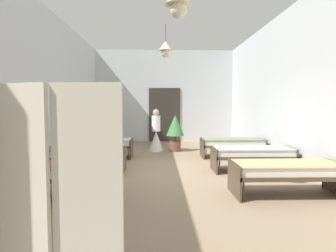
# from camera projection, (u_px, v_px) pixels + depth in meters

# --- Properties ---
(ground_plane) EXTENTS (6.74, 12.76, 0.10)m
(ground_plane) POSITION_uv_depth(u_px,v_px,m) (169.00, 173.00, 6.91)
(ground_plane) COLOR #8C755B
(room_shell) EXTENTS (6.54, 12.36, 4.09)m
(room_shell) POSITION_uv_depth(u_px,v_px,m) (167.00, 90.00, 8.11)
(room_shell) COLOR silver
(room_shell) RESTS_ON ground
(bed_left_row_0) EXTENTS (1.90, 0.84, 0.57)m
(bed_left_row_0) POSITION_uv_depth(u_px,v_px,m) (56.00, 172.00, 4.93)
(bed_left_row_0) COLOR #473828
(bed_left_row_0) RESTS_ON ground
(bed_right_row_0) EXTENTS (1.90, 0.84, 0.57)m
(bed_right_row_0) POSITION_uv_depth(u_px,v_px,m) (287.00, 170.00, 5.04)
(bed_right_row_0) COLOR #473828
(bed_right_row_0) RESTS_ON ground
(bed_left_row_1) EXTENTS (1.90, 0.84, 0.57)m
(bed_left_row_1) POSITION_uv_depth(u_px,v_px,m) (85.00, 154.00, 6.82)
(bed_left_row_1) COLOR #473828
(bed_left_row_1) RESTS_ON ground
(bed_right_row_1) EXTENTS (1.90, 0.84, 0.57)m
(bed_right_row_1) POSITION_uv_depth(u_px,v_px,m) (252.00, 153.00, 6.94)
(bed_right_row_1) COLOR #473828
(bed_right_row_1) RESTS_ON ground
(bed_left_row_2) EXTENTS (1.90, 0.84, 0.57)m
(bed_left_row_2) POSITION_uv_depth(u_px,v_px,m) (101.00, 144.00, 8.72)
(bed_left_row_2) COLOR #473828
(bed_left_row_2) RESTS_ON ground
(bed_right_row_2) EXTENTS (1.90, 0.84, 0.57)m
(bed_right_row_2) POSITION_uv_depth(u_px,v_px,m) (232.00, 143.00, 8.83)
(bed_right_row_2) COLOR #473828
(bed_right_row_2) RESTS_ON ground
(nurse_near_aisle) EXTENTS (0.52, 0.52, 1.49)m
(nurse_near_aisle) POSITION_uv_depth(u_px,v_px,m) (156.00, 136.00, 10.03)
(nurse_near_aisle) COLOR white
(nurse_near_aisle) RESTS_ON ground
(patient_seated_primary) EXTENTS (0.44, 0.44, 0.80)m
(patient_seated_primary) POSITION_uv_depth(u_px,v_px,m) (100.00, 135.00, 6.88)
(patient_seated_primary) COLOR #515B70
(patient_seated_primary) RESTS_ON bed_left_row_1
(patient_seated_secondary) EXTENTS (0.44, 0.44, 0.80)m
(patient_seated_secondary) POSITION_uv_depth(u_px,v_px,m) (112.00, 130.00, 8.64)
(patient_seated_secondary) COLOR slate
(patient_seated_secondary) RESTS_ON bed_left_row_2
(potted_plant) EXTENTS (0.62, 0.62, 1.28)m
(potted_plant) POSITION_uv_depth(u_px,v_px,m) (175.00, 128.00, 9.99)
(potted_plant) COLOR brown
(potted_plant) RESTS_ON ground
(privacy_screen) EXTENTS (1.22, 0.29, 1.70)m
(privacy_screen) POSITION_uv_depth(u_px,v_px,m) (19.00, 225.00, 1.71)
(privacy_screen) COLOR #BCB29E
(privacy_screen) RESTS_ON ground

